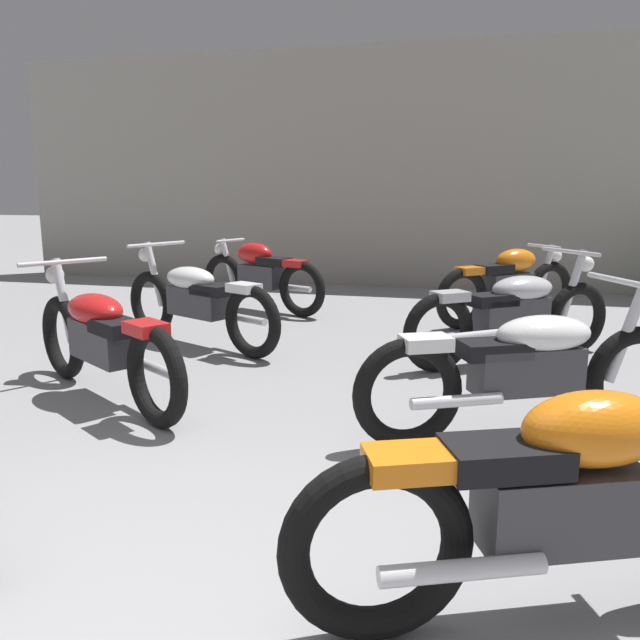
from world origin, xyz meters
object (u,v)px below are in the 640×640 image
motorcycle_right_row_2 (513,312)px  motorcycle_right_row_1 (529,367)px  motorcycle_right_row_3 (509,283)px  motorcycle_left_row_3 (260,274)px  motorcycle_left_row_2 (197,300)px  motorcycle_right_row_0 (565,501)px  motorcycle_left_row_1 (102,339)px

motorcycle_right_row_2 → motorcycle_right_row_1: bearing=-89.4°
motorcycle_right_row_3 → motorcycle_right_row_2: bearing=-90.6°
motorcycle_left_row_3 → motorcycle_right_row_1: motorcycle_right_row_1 is taller
motorcycle_left_row_2 → motorcycle_right_row_0: (2.97, -3.46, 0.01)m
motorcycle_right_row_2 → motorcycle_left_row_3: bearing=149.1°
motorcycle_right_row_1 → motorcycle_right_row_2: (-0.02, 1.81, 0.00)m
motorcycle_left_row_1 → motorcycle_left_row_3: (-0.05, 3.54, 0.01)m
motorcycle_left_row_1 → motorcycle_left_row_2: (-0.04, 1.67, 0.00)m
motorcycle_left_row_1 → motorcycle_left_row_3: size_ratio=1.01×
motorcycle_right_row_0 → motorcycle_right_row_2: bearing=90.5°
motorcycle_left_row_3 → motorcycle_right_row_2: (2.95, -1.76, -0.01)m
motorcycle_left_row_1 → motorcycle_right_row_0: motorcycle_left_row_1 is taller
motorcycle_right_row_2 → motorcycle_left_row_1: bearing=-148.5°
motorcycle_left_row_3 → motorcycle_right_row_3: bearing=-0.8°
motorcycle_left_row_1 → motorcycle_right_row_3: (2.92, 3.50, 0.01)m
motorcycle_left_row_3 → motorcycle_right_row_2: 3.44m
motorcycle_right_row_0 → motorcycle_left_row_1: bearing=148.6°
motorcycle_right_row_2 → motorcycle_right_row_3: 1.72m
motorcycle_left_row_3 → motorcycle_left_row_1: bearing=-89.2°
motorcycle_left_row_2 → motorcycle_left_row_3: bearing=90.3°
motorcycle_left_row_3 → motorcycle_right_row_0: 6.11m
motorcycle_left_row_1 → motorcycle_right_row_0: (2.93, -1.79, 0.01)m
motorcycle_left_row_3 → motorcycle_right_row_3: same height
motorcycle_right_row_0 → motorcycle_right_row_2: (-0.03, 3.57, -0.01)m
motorcycle_right_row_1 → motorcycle_right_row_2: bearing=90.6°
motorcycle_right_row_0 → motorcycle_right_row_2: 3.57m
motorcycle_left_row_3 → motorcycle_right_row_2: bearing=-30.9°
motorcycle_right_row_0 → motorcycle_right_row_1: 1.76m
motorcycle_right_row_2 → motorcycle_right_row_3: (0.02, 1.72, 0.01)m
motorcycle_left_row_1 → motorcycle_right_row_2: bearing=31.5°
motorcycle_right_row_0 → motorcycle_right_row_3: 5.29m
motorcycle_left_row_2 → motorcycle_left_row_3: (-0.01, 1.87, 0.01)m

